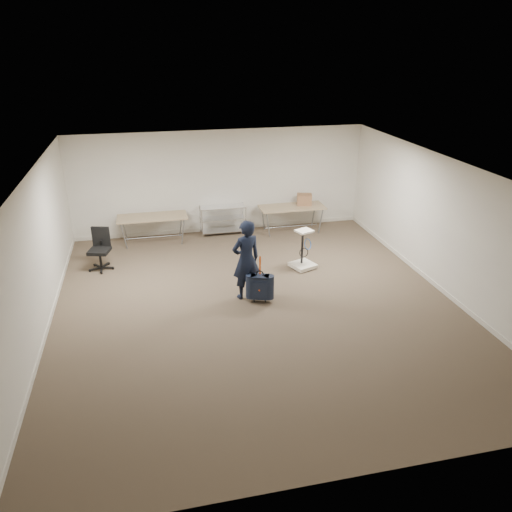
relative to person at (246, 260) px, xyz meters
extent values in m
plane|color=#443529|center=(0.13, -0.41, -0.85)|extent=(9.00, 9.00, 0.00)
plane|color=silver|center=(0.13, 4.09, 0.55)|extent=(8.00, 0.00, 8.00)
plane|color=silver|center=(0.13, -4.91, 0.55)|extent=(8.00, 0.00, 8.00)
plane|color=silver|center=(-3.87, -0.41, 0.55)|extent=(0.00, 9.00, 9.00)
plane|color=silver|center=(4.13, -0.41, 0.55)|extent=(0.00, 9.00, 9.00)
plane|color=white|center=(0.13, -0.41, 1.95)|extent=(8.00, 8.00, 0.00)
cube|color=beige|center=(0.13, 4.08, -0.80)|extent=(8.00, 0.02, 0.10)
cube|color=beige|center=(-3.86, -0.41, -0.80)|extent=(0.02, 9.00, 0.10)
cube|color=beige|center=(4.12, -0.41, -0.80)|extent=(0.02, 9.00, 0.10)
cube|color=#99845E|center=(-1.77, 3.54, -0.13)|extent=(1.80, 0.75, 0.03)
cylinder|color=gray|center=(-1.77, 3.54, -0.70)|extent=(1.50, 0.02, 0.02)
cylinder|color=gray|center=(-2.52, 3.24, -0.50)|extent=(0.13, 0.04, 0.69)
cylinder|color=gray|center=(-1.02, 3.24, -0.50)|extent=(0.13, 0.04, 0.69)
cylinder|color=gray|center=(-2.52, 3.84, -0.50)|extent=(0.13, 0.04, 0.69)
cylinder|color=gray|center=(-1.02, 3.84, -0.50)|extent=(0.13, 0.04, 0.69)
cube|color=#99845E|center=(2.03, 3.54, -0.13)|extent=(1.80, 0.75, 0.03)
cylinder|color=gray|center=(2.03, 3.54, -0.70)|extent=(1.50, 0.02, 0.02)
cylinder|color=gray|center=(1.28, 3.24, -0.50)|extent=(0.13, 0.04, 0.69)
cylinder|color=gray|center=(2.78, 3.24, -0.50)|extent=(0.13, 0.04, 0.69)
cylinder|color=gray|center=(1.28, 3.84, -0.50)|extent=(0.13, 0.04, 0.69)
cylinder|color=gray|center=(2.78, 3.84, -0.50)|extent=(0.13, 0.04, 0.69)
cylinder|color=silver|center=(-0.47, 3.57, -0.45)|extent=(0.02, 0.02, 0.80)
cylinder|color=silver|center=(0.73, 3.57, -0.45)|extent=(0.02, 0.02, 0.80)
cylinder|color=silver|center=(-0.47, 4.02, -0.45)|extent=(0.02, 0.02, 0.80)
cylinder|color=silver|center=(0.73, 4.02, -0.45)|extent=(0.02, 0.02, 0.80)
cube|color=silver|center=(0.13, 3.79, -0.75)|extent=(1.20, 0.45, 0.02)
cube|color=silver|center=(0.13, 3.79, -0.40)|extent=(1.20, 0.45, 0.02)
cube|color=silver|center=(0.13, 3.79, -0.07)|extent=(1.20, 0.45, 0.01)
imported|color=black|center=(0.00, 0.00, 0.00)|extent=(0.70, 0.56, 1.69)
cube|color=black|center=(0.22, -0.28, -0.50)|extent=(0.42, 0.32, 0.51)
cube|color=black|center=(0.23, -0.26, -0.76)|extent=(0.36, 0.25, 0.03)
cylinder|color=black|center=(0.11, -0.24, -0.81)|extent=(0.05, 0.07, 0.07)
cylinder|color=black|center=(0.33, -0.32, -0.81)|extent=(0.05, 0.07, 0.07)
torus|color=black|center=(0.22, -0.28, -0.21)|extent=(0.16, 0.07, 0.16)
cube|color=#FF4C0D|center=(0.23, -0.26, -0.03)|extent=(0.03, 0.02, 0.39)
cylinder|color=black|center=(-3.05, 2.09, -0.80)|extent=(0.59, 0.59, 0.09)
cylinder|color=black|center=(-3.05, 2.09, -0.60)|extent=(0.06, 0.06, 0.40)
cube|color=black|center=(-3.05, 2.09, -0.38)|extent=(0.56, 0.56, 0.08)
cube|color=black|center=(-2.99, 2.30, -0.11)|extent=(0.42, 0.17, 0.47)
cube|color=beige|center=(1.60, 1.13, -0.79)|extent=(0.66, 0.66, 0.08)
cylinder|color=black|center=(1.39, 0.93, -0.83)|extent=(0.06, 0.06, 0.04)
cylinder|color=black|center=(1.60, 1.18, -0.33)|extent=(0.05, 0.05, 0.82)
cube|color=beige|center=(1.60, 1.13, 0.08)|extent=(0.45, 0.42, 0.04)
torus|color=blue|center=(1.65, 1.05, -0.23)|extent=(0.28, 0.19, 0.25)
cube|color=#8F5E42|center=(2.41, 3.64, 0.03)|extent=(0.46, 0.39, 0.30)
camera|label=1|loc=(-1.85, -9.08, 4.11)|focal=35.00mm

